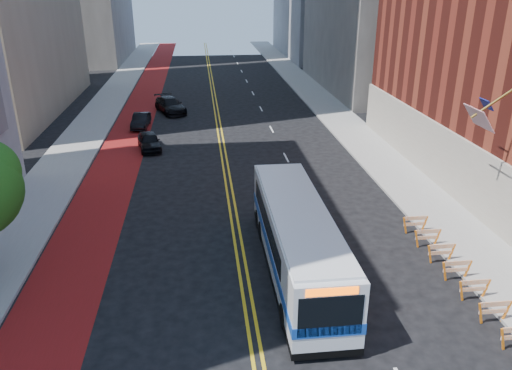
{
  "coord_description": "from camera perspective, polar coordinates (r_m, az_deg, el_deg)",
  "views": [
    {
      "loc": [
        -1.68,
        -14.17,
        12.76
      ],
      "look_at": [
        0.84,
        8.0,
        3.59
      ],
      "focal_mm": 35.0,
      "sensor_mm": 36.0,
      "label": 1
    }
  ],
  "objects": [
    {
      "name": "ground",
      "position": [
        19.14,
        0.22,
        -19.46
      ],
      "size": [
        160.0,
        160.0,
        0.0
      ],
      "primitive_type": "plane",
      "color": "black",
      "rests_on": "ground"
    },
    {
      "name": "car_b",
      "position": [
        48.07,
        -13.02,
        7.18
      ],
      "size": [
        1.6,
        4.02,
        1.3
      ],
      "primitive_type": "imported",
      "rotation": [
        0.0,
        0.0,
        -0.06
      ],
      "color": "black",
      "rests_on": "ground"
    },
    {
      "name": "construction_barriers",
      "position": [
        24.14,
        22.79,
        -9.64
      ],
      "size": [
        1.42,
        10.91,
        1.0
      ],
      "color": "orange",
      "rests_on": "ground"
    },
    {
      "name": "center_line_outer",
      "position": [
        46.01,
        -3.95,
        6.2
      ],
      "size": [
        0.14,
        140.0,
        0.01
      ],
      "primitive_type": "cube",
      "color": "gold",
      "rests_on": "ground"
    },
    {
      "name": "bus_lane_paint",
      "position": [
        46.42,
        -14.26,
        5.7
      ],
      "size": [
        3.6,
        140.0,
        0.01
      ],
      "primitive_type": "cube",
      "color": "maroon",
      "rests_on": "ground"
    },
    {
      "name": "sidewalk_right",
      "position": [
        47.95,
        10.4,
        6.64
      ],
      "size": [
        4.0,
        140.0,
        0.15
      ],
      "primitive_type": "cube",
      "color": "gray",
      "rests_on": "ground"
    },
    {
      "name": "center_line_inner",
      "position": [
        46.0,
        -4.4,
        6.18
      ],
      "size": [
        0.14,
        140.0,
        0.01
      ],
      "primitive_type": "cube",
      "color": "gold",
      "rests_on": "ground"
    },
    {
      "name": "transit_bus",
      "position": [
        23.21,
        4.67,
        -6.07
      ],
      "size": [
        2.7,
        12.17,
        3.34
      ],
      "rotation": [
        0.0,
        0.0,
        -0.0
      ],
      "color": "silver",
      "rests_on": "ground"
    },
    {
      "name": "car_a",
      "position": [
        41.48,
        -12.12,
        4.93
      ],
      "size": [
        2.41,
        4.3,
        1.38
      ],
      "primitive_type": "imported",
      "rotation": [
        0.0,
        0.0,
        0.2
      ],
      "color": "black",
      "rests_on": "ground"
    },
    {
      "name": "lane_dashes",
      "position": [
        54.09,
        0.57,
        8.71
      ],
      "size": [
        0.14,
        98.2,
        0.01
      ],
      "color": "silver",
      "rests_on": "ground"
    },
    {
      "name": "car_c",
      "position": [
        53.07,
        -9.78,
        8.98
      ],
      "size": [
        3.92,
        5.8,
        1.56
      ],
      "primitive_type": "imported",
      "rotation": [
        0.0,
        0.0,
        0.36
      ],
      "color": "black",
      "rests_on": "ground"
    },
    {
      "name": "sidewalk_left",
      "position": [
        47.1,
        -18.99,
        5.49
      ],
      "size": [
        4.0,
        140.0,
        0.15
      ],
      "primitive_type": "cube",
      "color": "gray",
      "rests_on": "ground"
    }
  ]
}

